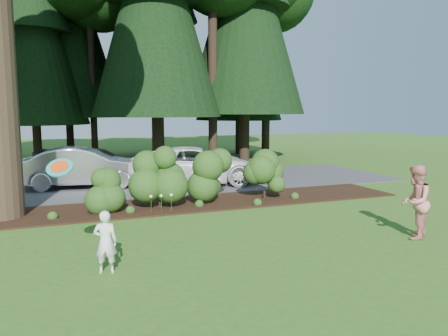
% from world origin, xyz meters
% --- Properties ---
extents(ground, '(80.00, 80.00, 0.00)m').
position_xyz_m(ground, '(0.00, 0.00, 0.00)').
color(ground, '#355217').
rests_on(ground, ground).
extents(mulch_bed, '(16.00, 2.50, 0.05)m').
position_xyz_m(mulch_bed, '(0.00, 3.25, 0.03)').
color(mulch_bed, black).
rests_on(mulch_bed, ground).
extents(driveway, '(22.00, 6.00, 0.03)m').
position_xyz_m(driveway, '(0.00, 7.50, 0.01)').
color(driveway, '#38383A').
rests_on(driveway, ground).
extents(shrub_row, '(6.53, 1.60, 1.61)m').
position_xyz_m(shrub_row, '(0.77, 3.14, 0.81)').
color(shrub_row, '#224615').
rests_on(shrub_row, ground).
extents(lily_cluster, '(0.69, 0.09, 0.57)m').
position_xyz_m(lily_cluster, '(-0.30, 2.40, 0.50)').
color(lily_cluster, '#224615').
rests_on(lily_cluster, ground).
extents(car_silver_wagon, '(4.95, 2.35, 1.57)m').
position_xyz_m(car_silver_wagon, '(-2.11, 7.63, 0.81)').
color(car_silver_wagon, silver).
rests_on(car_silver_wagon, driveway).
extents(car_white_suv, '(5.80, 3.51, 1.51)m').
position_xyz_m(car_white_suv, '(2.17, 6.85, 0.78)').
color(car_white_suv, white).
rests_on(car_white_suv, driveway).
extents(car_dark_suv, '(5.12, 3.03, 1.39)m').
position_xyz_m(car_dark_suv, '(-1.46, 8.83, 0.73)').
color(car_dark_suv, black).
rests_on(car_dark_suv, driveway).
extents(child, '(0.49, 0.40, 1.18)m').
position_xyz_m(child, '(-2.34, -1.89, 0.59)').
color(child, white).
rests_on(child, ground).
extents(adult, '(1.07, 1.03, 1.73)m').
position_xyz_m(adult, '(4.67, -2.20, 0.86)').
color(adult, red).
rests_on(adult, ground).
extents(frisbee, '(0.51, 0.40, 0.37)m').
position_xyz_m(frisbee, '(-3.06, -1.71, 1.98)').
color(frisbee, teal).
rests_on(frisbee, ground).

